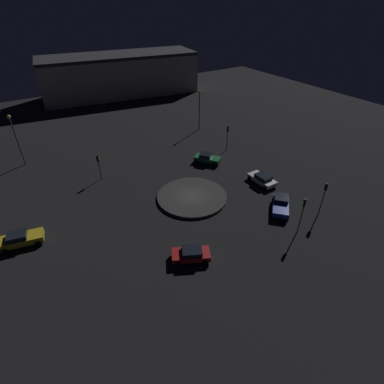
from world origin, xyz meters
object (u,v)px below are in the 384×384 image
(traffic_light_northeast, at_px, (303,209))
(car_green, at_px, (207,158))
(car_white, at_px, (262,179))
(store_building, at_px, (120,75))
(car_blue, at_px, (281,205))
(streetlamp_southwest, at_px, (14,133))
(car_red, at_px, (191,254))
(traffic_light_northwest, at_px, (227,133))
(traffic_light_northeast_near, at_px, (324,192))
(streetlamp_northwest, at_px, (199,106))
(car_yellow, at_px, (20,239))
(traffic_light_southwest, at_px, (99,163))

(traffic_light_northeast, bearing_deg, car_green, -30.53)
(car_white, distance_m, car_green, 9.60)
(car_white, height_order, store_building, store_building)
(car_blue, distance_m, streetlamp_southwest, 38.90)
(car_red, relative_size, traffic_light_northwest, 0.98)
(traffic_light_northeast_near, xyz_separation_m, streetlamp_southwest, (-32.60, -28.30, 2.14))
(car_red, xyz_separation_m, streetlamp_northwest, (-27.72, 19.35, 3.81))
(car_blue, bearing_deg, traffic_light_northeast_near, 94.55)
(car_white, xyz_separation_m, car_green, (-9.10, -3.06, 0.05))
(store_building, bearing_deg, car_red, 83.50)
(car_blue, bearing_deg, streetlamp_northwest, -145.19)
(traffic_light_northeast_near, bearing_deg, store_building, -44.05)
(car_red, height_order, store_building, store_building)
(car_yellow, relative_size, car_green, 1.11)
(car_green, relative_size, store_building, 0.11)
(car_red, bearing_deg, car_white, -130.14)
(car_yellow, relative_size, traffic_light_northeast, 1.04)
(car_white, relative_size, streetlamp_southwest, 0.52)
(traffic_light_northeast_near, relative_size, store_building, 0.11)
(car_green, height_order, traffic_light_southwest, traffic_light_southwest)
(car_yellow, height_order, traffic_light_southwest, traffic_light_southwest)
(traffic_light_northeast, distance_m, traffic_light_northeast_near, 4.80)
(car_red, xyz_separation_m, streetlamp_southwest, (-30.59, -11.23, 4.50))
(traffic_light_northwest, xyz_separation_m, streetlamp_northwest, (-10.08, 1.16, 1.48))
(car_blue, relative_size, traffic_light_northeast, 0.96)
(car_yellow, height_order, car_green, car_yellow)
(traffic_light_northeast, relative_size, store_building, 0.12)
(car_green, relative_size, streetlamp_southwest, 0.53)
(streetlamp_northwest, bearing_deg, traffic_light_northeast_near, -4.39)
(car_green, distance_m, traffic_light_northeast, 18.89)
(car_white, xyz_separation_m, streetlamp_northwest, (-20.97, 3.33, 3.80))
(car_white, xyz_separation_m, traffic_light_northwest, (-10.88, 2.18, 2.32))
(traffic_light_northwest, height_order, traffic_light_northeast_near, traffic_light_northeast_near)
(car_blue, xyz_separation_m, traffic_light_southwest, (-18.86, -16.31, 1.93))
(car_white, bearing_deg, car_blue, -23.18)
(traffic_light_southwest, bearing_deg, streetlamp_northwest, 71.71)
(car_yellow, bearing_deg, traffic_light_northeast, -17.23)
(car_blue, relative_size, car_yellow, 0.92)
(car_green, height_order, traffic_light_northeast_near, traffic_light_northeast_near)
(streetlamp_southwest, bearing_deg, car_yellow, -8.62)
(traffic_light_northeast, relative_size, streetlamp_northwest, 0.61)
(car_blue, xyz_separation_m, streetlamp_southwest, (-29.53, -24.92, 4.47))
(traffic_light_northeast, relative_size, traffic_light_northwest, 1.05)
(traffic_light_northeast_near, bearing_deg, car_red, 37.78)
(car_white, distance_m, streetlamp_southwest, 36.49)
(car_green, height_order, streetlamp_northwest, streetlamp_northwest)
(store_building, bearing_deg, car_green, 95.01)
(car_blue, xyz_separation_m, car_green, (-14.78, -0.73, 0.03))
(car_blue, relative_size, traffic_light_northeast_near, 0.99)
(car_white, height_order, traffic_light_southwest, traffic_light_southwest)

